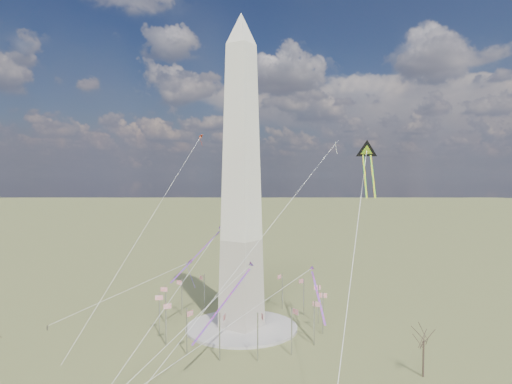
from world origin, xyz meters
The scene contains 13 objects.
ground centered at (0.00, 0.00, 0.00)m, with size 2000.00×2000.00×0.00m, color brown.
plaza centered at (0.00, 0.00, 0.40)m, with size 36.00×36.00×0.80m, color #A09993.
washington_monument centered at (0.00, 0.00, 47.95)m, with size 15.56×15.56×100.00m.
flagpole_ring centered at (0.00, 0.00, 7.27)m, with size 54.40×54.40×13.00m.
tree_near centered at (57.61, -3.86, 9.59)m, with size 7.69×7.69×13.45m.
person_west centered at (-50.41, -35.90, 0.86)m, with size 0.84×0.65×1.73m, color gray.
kite_delta_black centered at (39.57, 4.98, 55.56)m, with size 11.83×18.92×15.63m.
kite_diamond_purple centered at (-22.39, 0.53, 18.23)m, with size 2.02×3.41×10.89m.
kite_streamer_left centered at (13.65, -22.92, 19.44)m, with size 2.29×24.24×16.64m.
kite_streamer_mid centered at (-13.06, -2.82, 25.95)m, with size 3.23×23.22×15.94m.
kite_streamer_right centered at (22.95, 7.41, 14.88)m, with size 12.96×15.86×13.27m.
kite_small_red centered at (-43.31, 30.86, 65.54)m, with size 1.45×2.30×5.13m.
kite_small_white centered at (14.49, 40.91, 61.24)m, with size 1.77×1.68×4.98m.
Camera 1 is at (84.50, -118.45, 49.62)m, focal length 32.00 mm.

